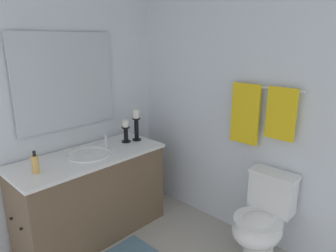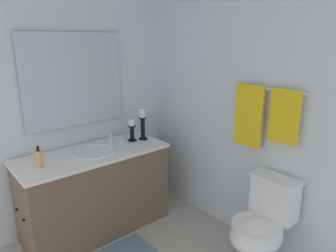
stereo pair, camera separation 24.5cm
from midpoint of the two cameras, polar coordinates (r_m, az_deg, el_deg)
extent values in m
cube|color=silver|center=(2.66, 20.86, 2.55)|extent=(2.88, 0.04, 2.45)
cube|color=silver|center=(2.96, -16.77, 4.21)|extent=(0.04, 2.27, 2.45)
cube|color=brown|center=(3.01, -11.10, -12.28)|extent=(0.55, 1.34, 0.77)
cube|color=white|center=(2.84, -11.53, -5.13)|extent=(0.58, 1.37, 0.03)
sphere|color=black|center=(2.86, -24.48, -14.23)|extent=(0.02, 0.02, 0.02)
sphere|color=black|center=(2.69, -23.23, -16.05)|extent=(0.02, 0.02, 0.02)
ellipsoid|color=white|center=(2.85, -11.49, -5.78)|extent=(0.38, 0.30, 0.11)
torus|color=white|center=(2.83, -11.55, -4.77)|extent=(0.40, 0.40, 0.02)
cylinder|color=silver|center=(2.90, -8.35, -2.74)|extent=(0.02, 0.02, 0.14)
cube|color=silver|center=(2.93, -14.93, 8.33)|extent=(0.02, 0.96, 0.86)
cylinder|color=black|center=(3.13, -2.49, -2.42)|extent=(0.09, 0.09, 0.01)
cylinder|color=black|center=(3.10, -2.51, -0.57)|extent=(0.04, 0.04, 0.22)
cylinder|color=black|center=(3.07, -2.54, 1.54)|extent=(0.08, 0.08, 0.01)
cylinder|color=white|center=(3.05, -2.55, 2.45)|extent=(0.06, 0.06, 0.09)
cylinder|color=black|center=(3.09, -4.51, -2.69)|extent=(0.09, 0.09, 0.01)
cylinder|color=black|center=(3.07, -4.54, -1.49)|extent=(0.04, 0.04, 0.15)
cylinder|color=black|center=(3.05, -4.57, -0.05)|extent=(0.08, 0.08, 0.01)
cylinder|color=white|center=(3.04, -4.59, 0.61)|extent=(0.06, 0.06, 0.06)
cylinder|color=#E5B259|center=(2.60, -20.70, -5.92)|extent=(0.06, 0.06, 0.14)
cylinder|color=black|center=(2.56, -20.90, -4.05)|extent=(0.02, 0.02, 0.04)
ellipsoid|color=white|center=(2.64, 19.01, -18.96)|extent=(0.38, 0.46, 0.24)
cylinder|color=white|center=(2.59, 19.17, -17.51)|extent=(0.39, 0.39, 0.03)
cube|color=white|center=(2.69, 21.97, -12.64)|extent=(0.36, 0.17, 0.32)
cube|color=white|center=(2.61, 22.37, -9.24)|extent=(0.38, 0.19, 0.03)
cylinder|color=silver|center=(2.55, 21.27, 6.46)|extent=(0.63, 0.02, 0.02)
cube|color=yellow|center=(2.66, 17.63, 1.82)|extent=(0.26, 0.03, 0.52)
cube|color=yellow|center=(2.50, 23.76, 1.58)|extent=(0.24, 0.03, 0.42)
camera|label=1|loc=(0.12, -87.14, 0.82)|focal=32.32mm
camera|label=2|loc=(0.12, 92.86, -0.82)|focal=32.32mm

